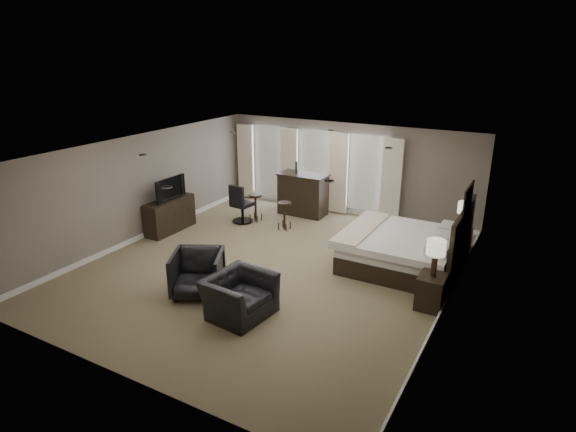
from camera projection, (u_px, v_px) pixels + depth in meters
The scene contains 16 objects.
room at pixel (271, 211), 10.16m from camera, with size 7.60×8.60×2.64m.
window_bay at pixel (314, 169), 14.04m from camera, with size 5.25×0.20×2.30m.
bed at pixel (408, 235), 10.32m from camera, with size 2.42×2.31×1.54m, color silver.
nightstand_near at pixel (431, 291), 8.86m from camera, with size 0.48×0.59×0.64m, color black.
nightstand_far at pixel (461, 241), 11.26m from camera, with size 0.43×0.52×0.57m, color black.
lamp_near at pixel (435, 258), 8.64m from camera, with size 0.34×0.34×0.70m, color beige.
lamp_far at pixel (464, 216), 11.06m from camera, with size 0.32×0.32×0.67m, color beige.
wall_art at pixel (468, 199), 9.48m from camera, with size 0.04×0.96×0.56m, color slate.
dresser at pixel (170, 215), 12.54m from camera, with size 0.48×1.48×0.86m, color black.
tv at pixel (168, 197), 12.37m from camera, with size 1.04×0.60×0.14m, color black.
armchair_near at pixel (239, 289), 8.55m from camera, with size 1.16×0.75×1.01m, color black.
armchair_far at pixel (197, 271), 9.29m from camera, with size 0.94×0.88×0.97m, color black.
bar_counter at pixel (303, 194), 13.74m from camera, with size 1.38×0.72×1.20m, color black.
bar_stool_left at pixel (256, 208), 13.26m from camera, with size 0.37×0.37×0.78m, color black.
bar_stool_right at pixel (284, 216), 12.63m from camera, with size 0.36×0.36×0.76m, color black.
desk_chair at pixel (242, 203), 13.12m from camera, with size 0.55×0.55×1.09m, color black.
Camera 1 is at (5.00, -8.22, 4.59)m, focal length 30.00 mm.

